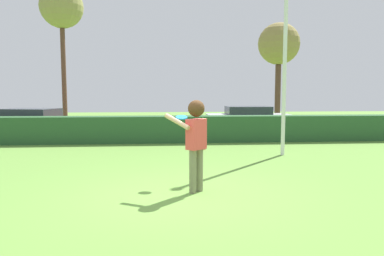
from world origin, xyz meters
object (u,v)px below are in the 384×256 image
at_px(lamppost, 285,38).
at_px(maple_tree, 62,9).
at_px(parked_car_red, 31,121).
at_px(person, 196,135).
at_px(parked_car_silver, 248,117).
at_px(bare_elm_tree, 279,45).
at_px(frisbee, 182,117).

xyz_separation_m(lamppost, maple_tree, (-9.00, 9.01, 2.80)).
bearing_deg(parked_car_red, person, -55.38).
bearing_deg(maple_tree, parked_car_silver, -10.20).
relative_size(person, parked_car_silver, 0.42).
bearing_deg(lamppost, parked_car_red, 150.47).
distance_m(maple_tree, bare_elm_tree, 12.92).
distance_m(frisbee, bare_elm_tree, 16.53).
bearing_deg(maple_tree, parked_car_red, -97.82).
height_order(parked_car_red, parked_car_silver, same).
bearing_deg(bare_elm_tree, maple_tree, -168.90).
relative_size(lamppost, parked_car_red, 1.45).
height_order(parked_car_red, maple_tree, maple_tree).
bearing_deg(maple_tree, lamppost, -45.03).
height_order(frisbee, lamppost, lamppost).
xyz_separation_m(lamppost, parked_car_silver, (0.66, 7.27, -2.88)).
height_order(lamppost, parked_car_silver, lamppost).
relative_size(person, maple_tree, 0.23).
distance_m(parked_car_red, maple_tree, 6.76).
bearing_deg(maple_tree, person, -65.39).
distance_m(parked_car_red, parked_car_silver, 10.33).
bearing_deg(lamppost, bare_elm_tree, 72.63).
bearing_deg(parked_car_silver, parked_car_red, -169.46).
xyz_separation_m(parked_car_red, bare_elm_tree, (13.10, 6.10, 4.26)).
xyz_separation_m(frisbee, lamppost, (3.31, 3.12, 2.17)).
distance_m(person, parked_car_silver, 11.81).
relative_size(lamppost, maple_tree, 0.85).
distance_m(parked_car_silver, maple_tree, 11.34).
relative_size(frisbee, parked_car_silver, 0.06).
relative_size(person, frisbee, 7.14).
distance_m(person, maple_tree, 15.17).
bearing_deg(person, parked_car_red, 124.62).
xyz_separation_m(frisbee, parked_car_silver, (3.96, 10.39, -0.71)).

